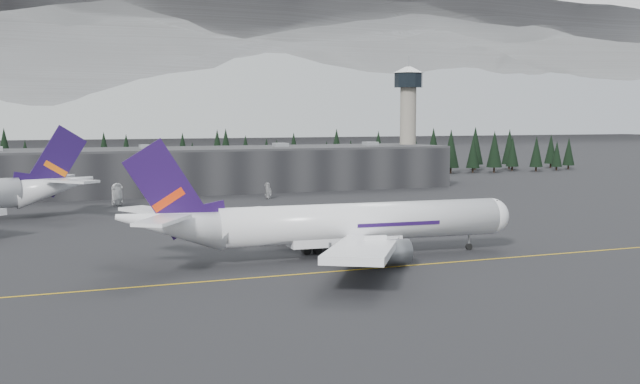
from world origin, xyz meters
name	(u,v)px	position (x,y,z in m)	size (l,w,h in m)	color
ground	(372,266)	(0.00, 0.00, 0.00)	(1400.00, 1400.00, 0.00)	black
taxiline	(378,268)	(0.00, -2.00, 0.01)	(400.00, 0.40, 0.02)	gold
terminal	(182,170)	(0.00, 125.00, 6.30)	(160.00, 30.00, 12.60)	black
control_tower	(408,111)	(75.00, 128.00, 23.41)	(10.00, 10.00, 37.70)	gray
treeline	(158,159)	(0.00, 162.00, 7.50)	(360.00, 20.00, 15.00)	black
mountain_ridge	(35,134)	(0.00, 1000.00, 0.00)	(4400.00, 900.00, 420.00)	white
jet_main	(329,224)	(-3.46, 8.06, 5.23)	(63.05, 58.07, 18.53)	white
gse_vehicle_a	(117,203)	(-22.94, 94.63, 0.77)	(2.55, 5.52, 1.53)	white
gse_vehicle_b	(269,196)	(16.52, 96.44, 0.74)	(1.74, 4.32, 1.47)	#B9B8BB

